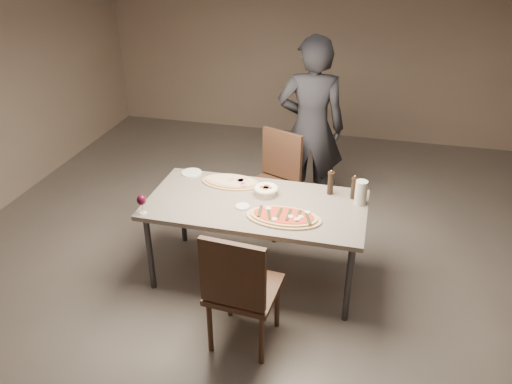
% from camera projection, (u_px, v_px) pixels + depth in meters
% --- Properties ---
extents(room, '(7.00, 7.00, 7.00)m').
position_uv_depth(room, '(256.00, 129.00, 3.79)').
color(room, '#645C56').
rests_on(room, ground).
extents(dining_table, '(1.80, 0.90, 0.75)m').
position_uv_depth(dining_table, '(256.00, 209.00, 4.13)').
color(dining_table, slate).
rests_on(dining_table, ground).
extents(zucchini_pizza, '(0.59, 0.33, 0.05)m').
position_uv_depth(zucchini_pizza, '(284.00, 217.00, 3.88)').
color(zucchini_pizza, tan).
rests_on(zucchini_pizza, dining_table).
extents(ham_pizza, '(0.52, 0.29, 0.04)m').
position_uv_depth(ham_pizza, '(231.00, 182.00, 4.40)').
color(ham_pizza, tan).
rests_on(ham_pizza, dining_table).
extents(bread_basket, '(0.21, 0.21, 0.07)m').
position_uv_depth(bread_basket, '(266.00, 190.00, 4.20)').
color(bread_basket, '#F5EDC7').
rests_on(bread_basket, dining_table).
extents(oil_dish, '(0.11, 0.11, 0.01)m').
position_uv_depth(oil_dish, '(243.00, 206.00, 4.04)').
color(oil_dish, white).
rests_on(oil_dish, dining_table).
extents(pepper_mill_left, '(0.06, 0.06, 0.22)m').
position_uv_depth(pepper_mill_left, '(331.00, 183.00, 4.19)').
color(pepper_mill_left, black).
rests_on(pepper_mill_left, dining_table).
extents(pepper_mill_right, '(0.05, 0.05, 0.21)m').
position_uv_depth(pepper_mill_right, '(354.00, 188.00, 4.12)').
color(pepper_mill_right, black).
rests_on(pepper_mill_right, dining_table).
extents(carafe, '(0.10, 0.10, 0.20)m').
position_uv_depth(carafe, '(361.00, 193.00, 4.04)').
color(carafe, silver).
rests_on(carafe, dining_table).
extents(wine_glass, '(0.07, 0.07, 0.16)m').
position_uv_depth(wine_glass, '(142.00, 201.00, 3.90)').
color(wine_glass, silver).
rests_on(wine_glass, dining_table).
extents(side_plate, '(0.19, 0.19, 0.01)m').
position_uv_depth(side_plate, '(192.00, 173.00, 4.57)').
color(side_plate, white).
rests_on(side_plate, dining_table).
extents(chair_near, '(0.51, 0.51, 1.01)m').
position_uv_depth(chair_near, '(239.00, 287.00, 3.45)').
color(chair_near, '#41281B').
rests_on(chair_near, ground).
extents(chair_far, '(0.61, 0.61, 0.99)m').
position_uv_depth(chair_far, '(275.00, 176.00, 4.96)').
color(chair_far, '#41281B').
rests_on(chair_far, ground).
extents(diner, '(0.74, 0.55, 1.88)m').
position_uv_depth(diner, '(311.00, 129.00, 5.04)').
color(diner, black).
rests_on(diner, ground).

